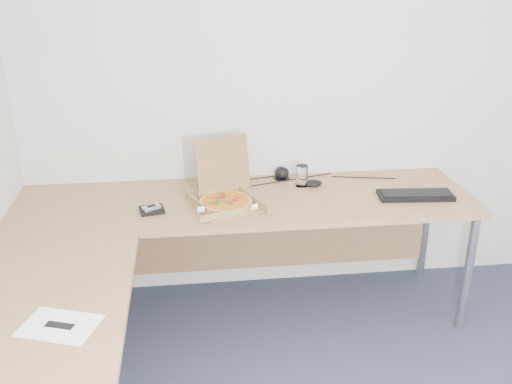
{
  "coord_description": "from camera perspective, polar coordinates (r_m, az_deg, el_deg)",
  "views": [
    {
      "loc": [
        -0.79,
        -1.52,
        2.0
      ],
      "look_at": [
        -0.45,
        1.28,
        0.82
      ],
      "focal_mm": 40.98,
      "sensor_mm": 36.0,
      "label": 1
    }
  ],
  "objects": [
    {
      "name": "paper_sheet",
      "position": [
        2.3,
        -18.63,
        -12.25
      ],
      "size": [
        0.32,
        0.27,
        0.0
      ],
      "primitive_type": "cube",
      "rotation": [
        0.0,
        0.0,
        -0.33
      ],
      "color": "white",
      "rests_on": "desk"
    },
    {
      "name": "phone",
      "position": [
        3.08,
        -10.18,
        -1.49
      ],
      "size": [
        0.1,
        0.09,
        0.02
      ],
      "primitive_type": "cube",
      "rotation": [
        0.0,
        0.0,
        0.55
      ],
      "color": "#B2B5BA",
      "rests_on": "wallet"
    },
    {
      "name": "pizza_box",
      "position": [
        3.12,
        -3.0,
        -0.59
      ],
      "size": [
        0.31,
        0.36,
        0.32
      ],
      "rotation": [
        0.0,
        0.0,
        0.38
      ],
      "color": "olive",
      "rests_on": "desk"
    },
    {
      "name": "dome_speaker",
      "position": [
        3.47,
        2.55,
        1.94
      ],
      "size": [
        0.1,
        0.1,
        0.08
      ],
      "primitive_type": "ellipsoid",
      "color": "black",
      "rests_on": "desk"
    },
    {
      "name": "keyboard",
      "position": [
        3.33,
        15.3,
        -0.31
      ],
      "size": [
        0.42,
        0.18,
        0.03
      ],
      "primitive_type": "cube",
      "rotation": [
        0.0,
        0.0,
        -0.08
      ],
      "color": "black",
      "rests_on": "desk"
    },
    {
      "name": "wallet",
      "position": [
        3.09,
        -10.13,
        -1.74
      ],
      "size": [
        0.14,
        0.12,
        0.02
      ],
      "primitive_type": "cube",
      "rotation": [
        0.0,
        0.0,
        0.19
      ],
      "color": "black",
      "rests_on": "desk"
    },
    {
      "name": "room_shell",
      "position": [
        1.87,
        18.7,
        -2.31
      ],
      "size": [
        3.5,
        3.5,
        2.5
      ],
      "primitive_type": null,
      "color": "beige",
      "rests_on": "ground"
    },
    {
      "name": "desk",
      "position": [
        2.81,
        -6.86,
        -5.0
      ],
      "size": [
        2.5,
        2.2,
        0.73
      ],
      "color": "#9D704A",
      "rests_on": "ground"
    },
    {
      "name": "cable_bundle",
      "position": [
        3.47,
        3.58,
        1.23
      ],
      "size": [
        0.57,
        0.12,
        0.01
      ],
      "primitive_type": null,
      "rotation": [
        0.0,
        0.0,
        0.14
      ],
      "color": "black",
      "rests_on": "desk"
    },
    {
      "name": "drinking_glass",
      "position": [
        3.36,
        4.49,
        1.58
      ],
      "size": [
        0.07,
        0.07,
        0.12
      ],
      "primitive_type": "cylinder",
      "color": "white",
      "rests_on": "desk"
    },
    {
      "name": "mouse",
      "position": [
        3.38,
        5.6,
        0.87
      ],
      "size": [
        0.12,
        0.09,
        0.04
      ],
      "primitive_type": "ellipsoid",
      "rotation": [
        0.0,
        0.0,
        -0.29
      ],
      "color": "black",
      "rests_on": "desk"
    }
  ]
}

